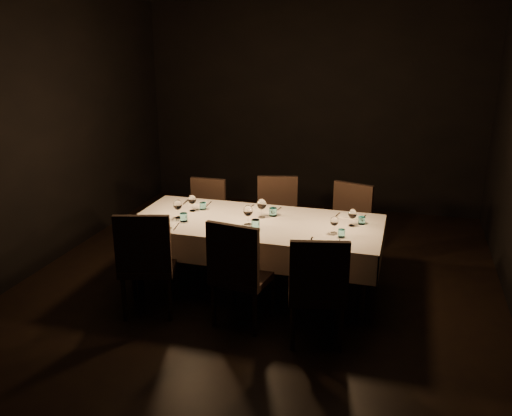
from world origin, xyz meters
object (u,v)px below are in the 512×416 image
(chair_far_left, at_px, (206,213))
(chair_far_right, at_px, (348,223))
(chair_near_center, at_px, (239,270))
(chair_far_center, at_px, (277,215))
(chair_near_right, at_px, (317,286))
(dining_table, at_px, (256,228))
(chair_near_left, at_px, (147,260))

(chair_far_left, xyz_separation_m, chair_far_right, (1.70, 0.03, 0.03))
(chair_near_center, height_order, chair_far_center, chair_near_center)
(chair_near_right, relative_size, chair_far_center, 1.03)
(dining_table, distance_m, chair_far_left, 1.20)
(chair_far_left, height_order, chair_far_right, chair_far_right)
(chair_near_center, bearing_deg, chair_near_left, 11.61)
(dining_table, distance_m, chair_near_left, 1.15)
(dining_table, relative_size, chair_far_left, 2.79)
(chair_near_left, height_order, chair_near_right, chair_near_left)
(chair_near_right, xyz_separation_m, chair_far_left, (-1.64, 1.67, -0.05))
(chair_far_center, bearing_deg, chair_near_right, -79.93)
(chair_far_right, bearing_deg, dining_table, -118.14)
(chair_near_right, bearing_deg, chair_far_left, -58.29)
(chair_near_left, bearing_deg, chair_far_right, -151.71)
(chair_near_center, bearing_deg, chair_far_right, -107.52)
(chair_far_left, bearing_deg, chair_near_right, -46.43)
(chair_far_left, distance_m, chair_far_right, 1.70)
(dining_table, distance_m, chair_near_right, 1.17)
(chair_near_center, xyz_separation_m, chair_near_right, (0.73, -0.12, -0.01))
(chair_near_center, distance_m, chair_far_center, 1.60)
(chair_near_left, distance_m, chair_far_right, 2.33)
(dining_table, bearing_deg, chair_far_left, 136.58)
(chair_near_left, relative_size, chair_far_right, 1.08)
(dining_table, bearing_deg, chair_near_left, -136.79)
(chair_far_center, height_order, chair_far_right, chair_far_center)
(chair_far_center, bearing_deg, chair_near_left, -131.18)
(chair_near_center, bearing_deg, dining_table, -77.02)
(chair_far_center, bearing_deg, dining_table, -104.83)
(chair_far_right, bearing_deg, chair_far_left, -162.43)
(dining_table, distance_m, chair_far_center, 0.88)
(chair_near_right, distance_m, chair_far_right, 1.70)
(chair_near_left, xyz_separation_m, chair_near_center, (0.89, 0.04, -0.01))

